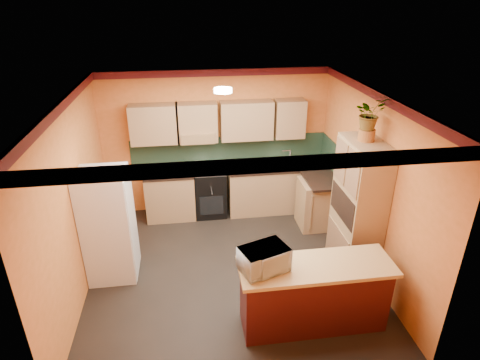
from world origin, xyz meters
The scene contains 15 objects.
room_shell centered at (0.02, 0.28, 2.09)m, with size 4.24×4.24×2.72m.
base_cabinets_back centered at (0.46, 1.80, 0.44)m, with size 3.65×0.60×0.88m, color #A87758.
countertop_back centered at (0.46, 1.80, 0.90)m, with size 3.65×0.62×0.04m, color black.
stove centered at (-0.16, 1.80, 0.46)m, with size 0.58×0.58×0.91m, color black.
kettle centered at (-0.06, 1.75, 1.00)m, with size 0.17×0.17×0.18m, color red, non-canonical shape.
sink centered at (1.24, 1.80, 0.94)m, with size 0.48×0.40×0.03m, color silver.
base_cabinets_right centered at (1.80, 1.09, 0.44)m, with size 0.60×0.80×0.88m, color #A87758.
countertop_right centered at (1.80, 1.09, 0.90)m, with size 0.62×0.80×0.04m, color black.
fridge centered at (-1.75, 0.16, 0.85)m, with size 0.68×0.66×1.70m, color white.
pantry centered at (1.85, -0.24, 1.05)m, with size 0.48×0.90×2.10m, color #A87758.
fern_pot centered at (1.85, -0.19, 2.18)m, with size 0.22×0.22×0.16m, color #9C5625.
fern centered at (1.85, -0.19, 2.47)m, with size 0.39×0.34×0.43m, color #A87758.
breakfast_bar centered at (0.92, -1.25, 0.44)m, with size 1.80×0.55×0.88m, color #441010.
bar_top centered at (0.92, -1.25, 0.91)m, with size 1.90×0.65×0.05m, color tan.
microwave centered at (0.26, -1.25, 1.08)m, with size 0.55×0.37×0.30m, color white.
Camera 1 is at (-0.55, -5.03, 3.93)m, focal length 30.00 mm.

